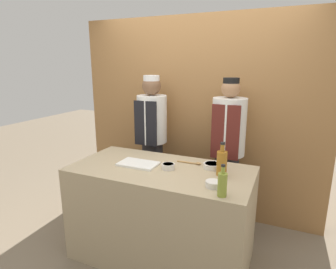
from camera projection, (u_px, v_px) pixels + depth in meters
name	position (u px, v px, depth m)	size (l,w,h in m)	color
ground_plane	(161.00, 255.00, 2.80)	(14.00, 14.00, 0.00)	#756651
cabinet_wall	(198.00, 118.00, 3.48)	(3.03, 0.18, 2.40)	olive
counter	(161.00, 213.00, 2.69)	(1.66, 0.82, 0.92)	tan
sauce_bowl_green	(213.00, 184.00, 2.17)	(0.12, 0.12, 0.05)	silver
sauce_bowl_orange	(212.00, 165.00, 2.57)	(0.16, 0.16, 0.05)	silver
sauce_bowl_yellow	(168.00, 166.00, 2.54)	(0.12, 0.12, 0.05)	silver
cutting_board	(138.00, 164.00, 2.65)	(0.37, 0.23, 0.02)	white
bottle_amber	(222.00, 162.00, 2.39)	(0.09, 0.09, 0.29)	#9E661E
bottle_oil	(222.00, 184.00, 2.01)	(0.07, 0.07, 0.24)	olive
wooden_spoon	(192.00, 163.00, 2.68)	(0.24, 0.04, 0.03)	#B2844C
chef_left	(152.00, 141.00, 3.39)	(0.35, 0.35, 1.72)	#28282D
chef_right	(227.00, 151.00, 3.04)	(0.36, 0.36, 1.71)	#28282D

